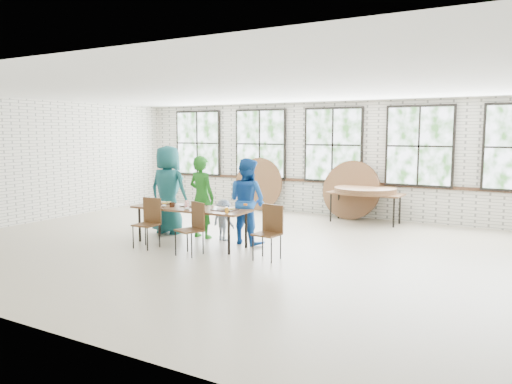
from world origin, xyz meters
TOP-DOWN VIEW (x-y plane):
  - room at (0.00, 4.44)m, footprint 12.00×12.00m
  - dining_table at (-1.11, -0.22)m, footprint 2.43×0.91m
  - chair_near_left at (-1.69, -0.79)m, footprint 0.44×0.43m
  - chair_near_right at (-0.60, -0.82)m, footprint 0.54×0.53m
  - chair_spare at (0.75, -0.42)m, footprint 0.44×0.43m
  - adult_teal at (-2.23, 0.43)m, footprint 0.98×0.67m
  - adult_green at (-1.33, 0.43)m, footprint 0.67×0.48m
  - toddler at (-0.79, 0.43)m, footprint 0.60×0.41m
  - adult_blue at (-0.22, 0.43)m, footprint 0.94×0.80m
  - storage_table at (1.09, 3.83)m, footprint 1.81×0.78m
  - tabletop_clutter at (-1.05, -0.25)m, footprint 2.07×0.65m
  - round_tops_stacked at (1.09, 3.83)m, footprint 1.50×1.50m
  - round_tops_leaning at (-0.33, 4.24)m, footprint 4.27×0.43m

SIDE VIEW (x-z plane):
  - toddler at x=-0.79m, z-range 0.00..0.85m
  - chair_near_left at x=-1.69m, z-range 0.08..1.03m
  - chair_near_right at x=-0.60m, z-range 0.08..1.03m
  - chair_spare at x=0.75m, z-range 0.08..1.03m
  - storage_table at x=1.09m, z-range 0.32..1.06m
  - dining_table at x=-1.11m, z-range 0.32..1.06m
  - round_tops_leaning at x=-0.33m, z-range -0.01..1.48m
  - tabletop_clutter at x=-1.05m, z-range 0.71..0.82m
  - round_tops_stacked at x=1.09m, z-range 0.74..0.87m
  - adult_blue at x=-0.22m, z-range 0.00..1.70m
  - adult_green at x=-1.33m, z-range 0.00..1.73m
  - adult_teal at x=-2.23m, z-range 0.00..1.92m
  - room at x=0.00m, z-range -4.17..7.83m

